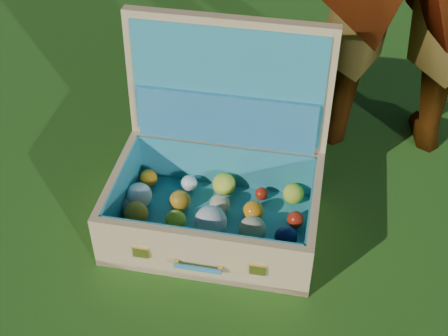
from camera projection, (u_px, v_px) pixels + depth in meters
ground at (228, 263)px, 1.84m from camera, size 60.00×60.00×0.00m
stray_ball at (129, 208)px, 1.96m from camera, size 0.08×0.08×0.08m
suitcase at (218, 173)px, 1.89m from camera, size 0.70×0.58×0.60m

